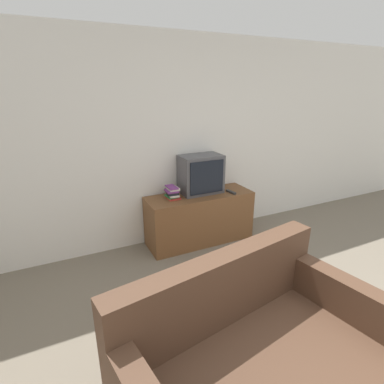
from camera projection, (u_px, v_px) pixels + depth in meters
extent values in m
cube|color=white|center=(181.00, 143.00, 3.86)|extent=(9.00, 0.06, 2.60)
cube|color=brown|center=(200.00, 218.00, 3.98)|extent=(1.40, 0.49, 0.66)
cube|color=#4C4C51|center=(201.00, 174.00, 3.88)|extent=(0.54, 0.33, 0.50)
cube|color=black|center=(207.00, 177.00, 3.74)|extent=(0.46, 0.01, 0.42)
cube|color=#4C3323|center=(222.00, 289.00, 1.97)|extent=(1.62, 0.42, 0.50)
cube|color=#4C3323|center=(334.00, 321.00, 2.17)|extent=(0.30, 0.98, 0.75)
cube|color=#B72D28|center=(172.00, 197.00, 3.76)|extent=(0.15, 0.21, 0.02)
cube|color=#2D753D|center=(172.00, 196.00, 3.74)|extent=(0.15, 0.17, 0.02)
cube|color=silver|center=(173.00, 194.00, 3.74)|extent=(0.13, 0.22, 0.02)
cube|color=black|center=(172.00, 193.00, 3.72)|extent=(0.14, 0.18, 0.03)
cube|color=#7A3884|center=(172.00, 191.00, 3.70)|extent=(0.16, 0.17, 0.02)
cube|color=silver|center=(173.00, 189.00, 3.70)|extent=(0.12, 0.15, 0.03)
cube|color=#7A3884|center=(172.00, 187.00, 3.69)|extent=(0.11, 0.20, 0.02)
cube|color=#2D2D2D|center=(231.00, 192.00, 3.94)|extent=(0.06, 0.17, 0.02)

